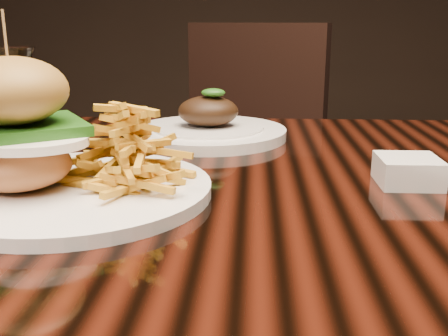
# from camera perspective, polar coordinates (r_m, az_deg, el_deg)

# --- Properties ---
(dining_table) EXTENTS (1.60, 0.90, 0.75)m
(dining_table) POSITION_cam_1_polar(r_m,az_deg,el_deg) (0.74, 2.11, -6.76)
(dining_table) COLOR black
(dining_table) RESTS_ON ground
(burger_plate) EXTENTS (0.33, 0.33, 0.22)m
(burger_plate) POSITION_cam_1_polar(r_m,az_deg,el_deg) (0.64, -16.39, 2.10)
(burger_plate) COLOR white
(burger_plate) RESTS_ON dining_table
(ramekin) EXTENTS (0.09, 0.09, 0.04)m
(ramekin) POSITION_cam_1_polar(r_m,az_deg,el_deg) (0.72, 19.39, -0.29)
(ramekin) COLOR white
(ramekin) RESTS_ON dining_table
(wine_glass) EXTENTS (0.06, 0.06, 0.17)m
(wine_glass) POSITION_cam_1_polar(r_m,az_deg,el_deg) (0.74, -21.99, 8.50)
(wine_glass) COLOR white
(wine_glass) RESTS_ON dining_table
(water_tumbler) EXTENTS (0.08, 0.08, 0.11)m
(water_tumbler) POSITION_cam_1_polar(r_m,az_deg,el_deg) (0.89, -20.78, 4.98)
(water_tumbler) COLOR white
(water_tumbler) RESTS_ON dining_table
(far_dish) EXTENTS (0.28, 0.28, 0.09)m
(far_dish) POSITION_cam_1_polar(r_m,az_deg,el_deg) (0.95, -1.71, 4.32)
(far_dish) COLOR white
(far_dish) RESTS_ON dining_table
(chair_far) EXTENTS (0.61, 0.61, 0.95)m
(chair_far) POSITION_cam_1_polar(r_m,az_deg,el_deg) (1.62, 1.66, 0.79)
(chair_far) COLOR black
(chair_far) RESTS_ON ground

